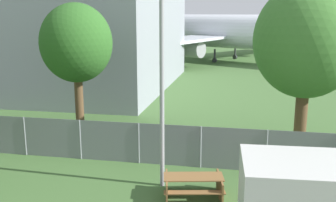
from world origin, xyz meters
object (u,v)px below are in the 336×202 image
at_px(airplane, 235,32).
at_px(tree_near_hangar, 76,44).
at_px(tree_behind_benches, 307,41).
at_px(picnic_bench_near_cabin, 193,184).

distance_m(airplane, tree_near_hangar, 33.51).
relative_size(airplane, tree_behind_benches, 5.59).
distance_m(tree_near_hangar, tree_behind_benches, 10.77).
bearing_deg(picnic_bench_near_cabin, airplane, 89.45).
bearing_deg(tree_near_hangar, tree_behind_benches, -2.75).
distance_m(picnic_bench_near_cabin, tree_near_hangar, 9.94).
bearing_deg(tree_near_hangar, airplane, 77.92).
bearing_deg(picnic_bench_near_cabin, tree_behind_benches, 53.83).
bearing_deg(picnic_bench_near_cabin, tree_near_hangar, 137.18).
bearing_deg(tree_behind_benches, picnic_bench_near_cabin, -126.17).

